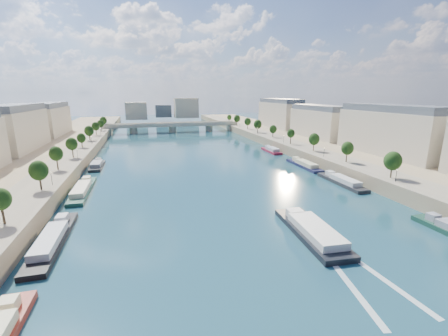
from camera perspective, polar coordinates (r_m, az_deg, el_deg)
ground at (r=135.41m, az=-4.32°, el=0.09°), size 700.00×700.00×0.00m
quay_left at (r=140.88m, az=-34.46°, el=-0.80°), size 44.00×520.00×5.00m
quay_right at (r=163.94m, az=21.22°, el=2.53°), size 44.00×520.00×5.00m
pave_left at (r=136.00m, az=-28.66°, el=0.62°), size 14.00×520.00×0.10m
pave_right at (r=155.12m, az=16.82°, el=3.23°), size 14.00×520.00×0.10m
trees_left at (r=136.45m, az=-27.93°, el=3.08°), size 4.80×268.80×8.26m
trees_right at (r=161.71m, az=14.49°, el=5.76°), size 4.80×268.80×8.26m
lamps_left at (r=124.89m, az=-27.81°, el=0.94°), size 0.36×200.36×4.28m
lamps_right at (r=156.60m, az=14.52°, el=4.50°), size 0.36×200.36×4.28m
buildings_right at (r=179.29m, az=22.75°, el=7.83°), size 16.00×226.00×23.20m
skyline at (r=350.18m, az=-10.82°, el=10.92°), size 79.00×42.00×22.00m
bridge at (r=261.54m, az=-9.82°, el=7.85°), size 112.00×12.00×8.15m
tour_barge at (r=75.18m, az=16.36°, el=-11.48°), size 9.40×27.31×3.72m
wake at (r=63.95m, az=24.38°, el=-18.07°), size 10.75×26.03×0.04m
moored_barges_left at (r=80.65m, az=-29.47°, el=-11.14°), size 5.00×159.22×3.60m
moored_barges_right at (r=113.80m, az=23.62°, el=-3.39°), size 5.00×158.98×3.60m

